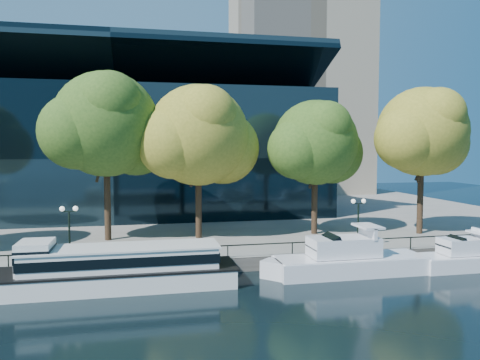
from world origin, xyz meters
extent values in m
plane|color=black|center=(0.00, 0.00, 0.00)|extent=(160.00, 160.00, 0.00)
cube|color=slate|center=(0.00, 36.50, 0.50)|extent=(90.00, 67.00, 1.00)
cube|color=#47443F|center=(0.00, 3.05, 0.50)|extent=(90.00, 0.25, 1.00)
cube|color=black|center=(0.00, 3.25, 1.95)|extent=(88.20, 0.08, 0.08)
cube|color=black|center=(0.00, 3.25, 1.45)|extent=(0.07, 0.07, 0.90)
cube|color=black|center=(-4.00, 32.00, 8.00)|extent=(50.00, 24.00, 16.00)
cube|color=black|center=(-4.00, 28.00, 17.50)|extent=(50.00, 17.14, 7.86)
cube|color=tan|center=(28.00, 55.00, 32.50)|extent=(22.00, 22.00, 65.00)
cube|color=white|center=(-3.04, 0.73, 0.62)|extent=(15.74, 3.82, 1.24)
cube|color=black|center=(-3.04, 0.73, 1.26)|extent=(16.05, 3.90, 0.13)
cube|color=white|center=(-2.47, 0.73, 1.97)|extent=(12.27, 3.13, 1.35)
cube|color=black|center=(-2.47, 0.73, 2.02)|extent=(12.43, 3.21, 0.62)
cube|color=white|center=(-2.47, 0.73, 2.70)|extent=(12.59, 3.29, 0.11)
cube|color=white|center=(-7.76, 0.73, 2.30)|extent=(2.02, 2.68, 2.02)
cube|color=black|center=(-7.76, 0.73, 2.53)|extent=(2.08, 2.75, 0.79)
cube|color=silver|center=(13.57, 0.72, 0.63)|extent=(11.03, 3.15, 1.26)
cube|color=silver|center=(8.06, 0.72, 0.63)|extent=(2.42, 2.42, 1.26)
cube|color=silver|center=(13.57, 0.72, 1.28)|extent=(10.81, 3.09, 0.08)
cube|color=silver|center=(13.02, 0.72, 2.05)|extent=(4.97, 2.36, 1.37)
cube|color=black|center=(11.59, 0.72, 2.15)|extent=(2.17, 2.27, 1.72)
cube|color=silver|center=(14.90, 0.72, 3.05)|extent=(0.26, 2.46, 0.84)
cube|color=silver|center=(14.90, 0.72, 3.47)|extent=(1.47, 2.46, 0.16)
cube|color=silver|center=(23.03, 0.21, 0.55)|extent=(8.20, 2.55, 1.09)
cube|color=silver|center=(18.93, 0.21, 0.55)|extent=(2.01, 2.01, 1.09)
cube|color=silver|center=(23.03, 0.21, 1.11)|extent=(8.04, 2.50, 0.07)
cube|color=silver|center=(22.62, 0.21, 1.78)|extent=(3.69, 1.91, 1.18)
cube|color=black|center=(21.55, 0.21, 1.87)|extent=(1.67, 1.84, 1.38)
cylinder|color=black|center=(-4.11, 12.24, 5.08)|extent=(0.56, 0.56, 8.16)
cylinder|color=black|center=(-3.61, 12.44, 8.29)|extent=(1.27, 1.93, 4.07)
cylinder|color=black|center=(-4.51, 11.94, 8.00)|extent=(1.16, 1.32, 3.64)
sphere|color=#2D4F18|center=(-4.11, 12.24, 11.20)|extent=(9.18, 9.18, 9.18)
sphere|color=#2D4F18|center=(-1.58, 13.61, 10.06)|extent=(6.88, 6.88, 6.88)
sphere|color=#2D4F18|center=(-6.40, 11.32, 10.52)|extent=(6.43, 6.43, 6.43)
sphere|color=#2D4F18|center=(-3.65, 10.40, 12.81)|extent=(5.51, 5.51, 5.51)
cylinder|color=black|center=(3.88, 11.59, 4.71)|extent=(0.56, 0.56, 7.42)
cylinder|color=black|center=(4.38, 11.79, 7.62)|extent=(1.18, 1.79, 3.71)
cylinder|color=black|center=(3.48, 11.29, 7.36)|extent=(1.09, 1.23, 3.32)
sphere|color=olive|center=(3.88, 11.59, 10.27)|extent=(9.04, 9.04, 9.04)
sphere|color=olive|center=(6.36, 12.94, 9.14)|extent=(6.78, 6.78, 6.78)
sphere|color=olive|center=(1.62, 10.68, 9.60)|extent=(6.33, 6.33, 6.33)
sphere|color=olive|center=(4.33, 9.78, 11.86)|extent=(5.42, 5.42, 5.42)
cylinder|color=black|center=(14.87, 11.29, 4.45)|extent=(0.56, 0.56, 6.91)
cylinder|color=black|center=(15.37, 11.49, 7.17)|extent=(1.12, 1.69, 3.46)
cylinder|color=black|center=(14.47, 10.99, 6.92)|extent=(1.03, 1.17, 3.10)
sphere|color=#2D4F18|center=(14.87, 11.29, 9.63)|extent=(7.96, 7.96, 7.96)
sphere|color=#2D4F18|center=(17.06, 12.49, 8.64)|extent=(5.97, 5.97, 5.97)
sphere|color=#2D4F18|center=(12.88, 10.50, 9.04)|extent=(5.57, 5.57, 5.57)
sphere|color=#2D4F18|center=(15.27, 9.70, 11.03)|extent=(4.78, 4.78, 4.78)
cylinder|color=black|center=(24.76, 9.33, 4.86)|extent=(0.56, 0.56, 7.72)
cylinder|color=black|center=(25.26, 9.53, 7.89)|extent=(1.22, 1.85, 3.86)
cylinder|color=black|center=(24.36, 9.03, 7.62)|extent=(1.12, 1.27, 3.45)
sphere|color=olive|center=(24.76, 9.33, 10.65)|extent=(8.36, 8.36, 8.36)
sphere|color=olive|center=(27.05, 10.58, 9.60)|extent=(6.27, 6.27, 6.27)
sphere|color=olive|center=(22.67, 8.49, 10.02)|extent=(5.85, 5.85, 5.85)
sphere|color=olive|center=(25.17, 7.66, 12.11)|extent=(5.02, 5.02, 5.02)
cylinder|color=black|center=(-6.25, 4.50, 2.80)|extent=(0.14, 0.14, 3.60)
cube|color=black|center=(-6.25, 4.50, 4.65)|extent=(0.90, 0.06, 0.06)
sphere|color=white|center=(-6.70, 4.50, 4.85)|extent=(0.36, 0.36, 0.36)
sphere|color=white|center=(-5.80, 4.50, 4.85)|extent=(0.36, 0.36, 0.36)
cylinder|color=black|center=(16.01, 4.50, 2.80)|extent=(0.14, 0.14, 3.60)
cube|color=black|center=(16.01, 4.50, 4.65)|extent=(0.90, 0.06, 0.06)
sphere|color=white|center=(15.56, 4.50, 4.85)|extent=(0.36, 0.36, 0.36)
sphere|color=white|center=(16.46, 4.50, 4.85)|extent=(0.36, 0.36, 0.36)
camera|label=1|loc=(-1.25, -30.24, 9.19)|focal=35.00mm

